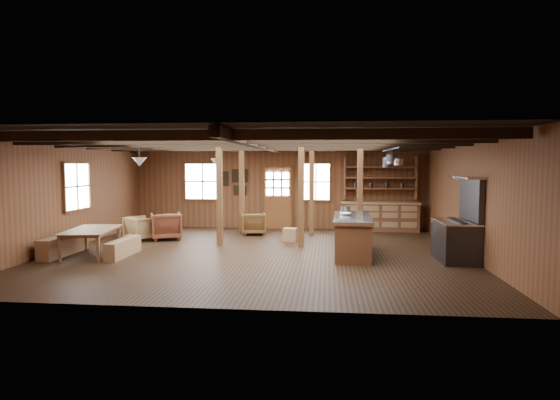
% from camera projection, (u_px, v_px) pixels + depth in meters
% --- Properties ---
extents(room, '(10.04, 9.04, 2.84)m').
position_uv_depth(room, '(258.00, 197.00, 11.45)').
color(room, black).
rests_on(room, ground).
extents(ceiling_joists, '(9.80, 8.82, 0.18)m').
position_uv_depth(ceiling_joists, '(259.00, 144.00, 11.53)').
color(ceiling_joists, black).
rests_on(ceiling_joists, ceiling).
extents(timber_posts, '(3.95, 2.35, 2.80)m').
position_uv_depth(timber_posts, '(287.00, 192.00, 13.46)').
color(timber_posts, '#4B2D15').
rests_on(timber_posts, floor).
extents(back_door, '(1.02, 0.08, 2.15)m').
position_uv_depth(back_door, '(278.00, 203.00, 15.90)').
color(back_door, brown).
rests_on(back_door, floor).
extents(window_back_left, '(1.32, 0.06, 1.32)m').
position_uv_depth(window_back_left, '(203.00, 181.00, 16.12)').
color(window_back_left, white).
rests_on(window_back_left, wall_back).
extents(window_back_right, '(1.02, 0.06, 1.32)m').
position_uv_depth(window_back_right, '(316.00, 182.00, 15.73)').
color(window_back_right, white).
rests_on(window_back_right, wall_back).
extents(window_left, '(0.14, 1.24, 1.32)m').
position_uv_depth(window_left, '(77.00, 186.00, 12.43)').
color(window_left, white).
rests_on(window_left, wall_back).
extents(notice_boards, '(1.08, 0.03, 0.90)m').
position_uv_depth(notice_boards, '(234.00, 180.00, 16.00)').
color(notice_boards, silver).
rests_on(notice_boards, wall_back).
extents(back_counter, '(2.55, 0.60, 2.45)m').
position_uv_depth(back_counter, '(380.00, 213.00, 15.34)').
color(back_counter, brown).
rests_on(back_counter, floor).
extents(pendant_lamps, '(1.86, 2.36, 0.66)m').
position_uv_depth(pendant_lamps, '(181.00, 162.00, 12.61)').
color(pendant_lamps, '#313133').
rests_on(pendant_lamps, ceiling).
extents(pot_rack, '(0.43, 3.00, 0.45)m').
position_uv_depth(pot_rack, '(390.00, 160.00, 11.45)').
color(pot_rack, '#313133').
rests_on(pot_rack, ceiling).
extents(kitchen_island, '(0.96, 2.53, 1.20)m').
position_uv_depth(kitchen_island, '(352.00, 235.00, 11.28)').
color(kitchen_island, brown).
rests_on(kitchen_island, floor).
extents(step_stool, '(0.47, 0.37, 0.38)m').
position_uv_depth(step_stool, '(290.00, 235.00, 13.26)').
color(step_stool, '#987145').
rests_on(step_stool, floor).
extents(commercial_range, '(0.80, 1.55, 1.92)m').
position_uv_depth(commercial_range, '(458.00, 233.00, 10.60)').
color(commercial_range, '#313133').
rests_on(commercial_range, floor).
extents(dining_table, '(1.29, 1.95, 0.64)m').
position_uv_depth(dining_table, '(93.00, 242.00, 11.21)').
color(dining_table, brown).
rests_on(dining_table, floor).
extents(bench_wall, '(0.33, 1.74, 0.48)m').
position_uv_depth(bench_wall, '(64.00, 245.00, 11.29)').
color(bench_wall, '#987145').
rests_on(bench_wall, floor).
extents(bench_aisle, '(0.28, 1.48, 0.41)m').
position_uv_depth(bench_aisle, '(123.00, 248.00, 11.14)').
color(bench_aisle, '#987145').
rests_on(bench_aisle, floor).
extents(armchair_a, '(1.11, 1.13, 0.78)m').
position_uv_depth(armchair_a, '(166.00, 226.00, 13.62)').
color(armchair_a, brown).
rests_on(armchair_a, floor).
extents(armchair_b, '(0.87, 0.89, 0.68)m').
position_uv_depth(armchair_b, '(254.00, 224.00, 14.59)').
color(armchair_b, brown).
rests_on(armchair_b, floor).
extents(armchair_c, '(1.04, 1.05, 0.69)m').
position_uv_depth(armchair_c, '(141.00, 228.00, 13.54)').
color(armchair_c, olive).
rests_on(armchair_c, floor).
extents(counter_pot, '(0.27, 0.27, 0.16)m').
position_uv_depth(counter_pot, '(345.00, 209.00, 12.11)').
color(counter_pot, silver).
rests_on(counter_pot, kitchen_island).
extents(bowl, '(0.34, 0.34, 0.07)m').
position_uv_depth(bowl, '(346.00, 214.00, 11.42)').
color(bowl, silver).
rests_on(bowl, kitchen_island).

